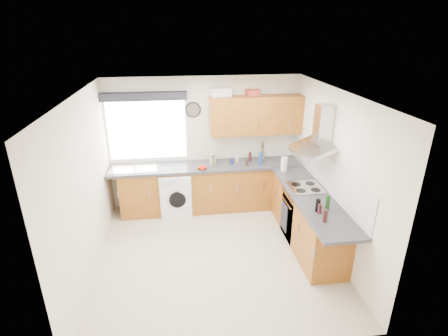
{
  "coord_description": "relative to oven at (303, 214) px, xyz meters",
  "views": [
    {
      "loc": [
        -0.48,
        -4.54,
        3.33
      ],
      "look_at": [
        0.25,
        0.85,
        1.1
      ],
      "focal_mm": 28.0,
      "sensor_mm": 36.0,
      "label": 1
    }
  ],
  "objects": [
    {
      "name": "wall_clock",
      "position": [
        -1.7,
        1.48,
        1.47
      ],
      "size": [
        0.3,
        0.04,
        0.3
      ],
      "primitive_type": "cylinder",
      "rotation": [
        1.57,
        0.0,
        0.0
      ],
      "color": "black",
      "rests_on": "wall_back"
    },
    {
      "name": "casserole",
      "position": [
        -1.2,
        1.42,
        1.8
      ],
      "size": [
        0.39,
        0.31,
        0.15
      ],
      "primitive_type": "cube",
      "rotation": [
        0.0,
        0.0,
        0.15
      ],
      "color": "white",
      "rests_on": "upper_cabinets"
    },
    {
      "name": "bottle_3",
      "position": [
        -0.11,
        -1.03,
        0.57
      ],
      "size": [
        0.06,
        0.06,
        0.17
      ],
      "primitive_type": "cylinder",
      "color": "#341612",
      "rests_on": "worktop_right"
    },
    {
      "name": "base_cab_back",
      "position": [
        -1.6,
        1.21,
        0.01
      ],
      "size": [
        3.0,
        0.58,
        0.86
      ],
      "primitive_type": "cube",
      "color": "brown",
      "rests_on": "ground_plane"
    },
    {
      "name": "jar_5",
      "position": [
        -1.34,
        1.39,
        0.57
      ],
      "size": [
        0.05,
        0.05,
        0.18
      ],
      "primitive_type": "cylinder",
      "color": "#B8A99D",
      "rests_on": "worktop_back"
    },
    {
      "name": "hob_plate",
      "position": [
        0.0,
        0.0,
        0.49
      ],
      "size": [
        0.52,
        0.52,
        0.01
      ],
      "primitive_type": "cube",
      "color": "#ABABAB",
      "rests_on": "worktop_right"
    },
    {
      "name": "jar_6",
      "position": [
        -0.75,
        1.08,
        0.54
      ],
      "size": [
        0.05,
        0.05,
        0.11
      ],
      "primitive_type": "cylinder",
      "color": "black",
      "rests_on": "worktop_back"
    },
    {
      "name": "jar_0",
      "position": [
        -1.36,
        1.23,
        0.57
      ],
      "size": [
        0.04,
        0.04,
        0.18
      ],
      "primitive_type": "cylinder",
      "color": "#332A1C",
      "rests_on": "worktop_back"
    },
    {
      "name": "bottle_0",
      "position": [
        0.04,
        -0.74,
        0.6
      ],
      "size": [
        0.07,
        0.07,
        0.23
      ],
      "primitive_type": "cylinder",
      "color": "#193B15",
      "rests_on": "worktop_right"
    },
    {
      "name": "bottle_2",
      "position": [
        -0.1,
        -0.81,
        0.56
      ],
      "size": [
        0.06,
        0.06,
        0.14
      ],
      "primitive_type": "cylinder",
      "color": "#3D151B",
      "rests_on": "worktop_right"
    },
    {
      "name": "ceiling",
      "position": [
        -1.5,
        -0.3,
        2.08
      ],
      "size": [
        3.6,
        3.6,
        0.02
      ],
      "primitive_type": "cube",
      "color": "white",
      "rests_on": "wall_back"
    },
    {
      "name": "wall_right",
      "position": [
        0.3,
        -0.3,
        0.82
      ],
      "size": [
        0.02,
        3.6,
        2.5
      ],
      "primitive_type": "cube",
      "color": "silver",
      "rests_on": "ground_plane"
    },
    {
      "name": "utensil_pot",
      "position": [
        -0.38,
        1.4,
        0.56
      ],
      "size": [
        0.12,
        0.12,
        0.14
      ],
      "primitive_type": "cylinder",
      "rotation": [
        0.0,
        0.0,
        -0.14
      ],
      "color": "gray",
      "rests_on": "worktop_back"
    },
    {
      "name": "jar_9",
      "position": [
        -1.36,
        1.21,
        0.54
      ],
      "size": [
        0.05,
        0.05,
        0.11
      ],
      "primitive_type": "cylinder",
      "color": "olive",
      "rests_on": "worktop_back"
    },
    {
      "name": "storage_box",
      "position": [
        -0.61,
        1.42,
        1.78
      ],
      "size": [
        0.27,
        0.24,
        0.1
      ],
      "primitive_type": "cube",
      "rotation": [
        0.0,
        0.0,
        0.28
      ],
      "color": "#C64736",
      "rests_on": "upper_cabinets"
    },
    {
      "name": "jar_3",
      "position": [
        -1.02,
        1.2,
        0.54
      ],
      "size": [
        0.06,
        0.06,
        0.11
      ],
      "primitive_type": "cylinder",
      "color": "navy",
      "rests_on": "worktop_back"
    },
    {
      "name": "kitchen_roll",
      "position": [
        -0.14,
        0.75,
        0.61
      ],
      "size": [
        0.15,
        0.15,
        0.25
      ],
      "primitive_type": "cylinder",
      "rotation": [
        0.0,
        0.0,
        -0.32
      ],
      "color": "white",
      "rests_on": "worktop_right"
    },
    {
      "name": "base_cab_right",
      "position": [
        0.01,
        -0.15,
        0.01
      ],
      "size": [
        0.58,
        2.1,
        0.86
      ],
      "primitive_type": "cube",
      "color": "brown",
      "rests_on": "ground_plane"
    },
    {
      "name": "oven",
      "position": [
        0.0,
        0.0,
        0.0
      ],
      "size": [
        0.56,
        0.58,
        0.85
      ],
      "primitive_type": "cube",
      "color": "black",
      "rests_on": "ground_plane"
    },
    {
      "name": "upper_cabinets",
      "position": [
        -0.55,
        1.32,
        1.38
      ],
      "size": [
        1.7,
        0.35,
        0.7
      ],
      "primitive_type": "cube",
      "color": "brown",
      "rests_on": "wall_back"
    },
    {
      "name": "worktop_back",
      "position": [
        -1.5,
        1.2,
        0.46
      ],
      "size": [
        3.6,
        0.62,
        0.05
      ],
      "primitive_type": "cube",
      "color": "#2E2E31",
      "rests_on": "base_cab_back"
    },
    {
      "name": "wall_front",
      "position": [
        -1.5,
        -2.1,
        0.82
      ],
      "size": [
        3.6,
        0.02,
        2.5
      ],
      "primitive_type": "cube",
      "color": "silver",
      "rests_on": "ground_plane"
    },
    {
      "name": "splashback",
      "position": [
        0.29,
        0.0,
        0.75
      ],
      "size": [
        0.01,
        3.0,
        0.54
      ],
      "primitive_type": "cube",
      "color": "white",
      "rests_on": "wall_right"
    },
    {
      "name": "extractor_hood",
      "position": [
        0.1,
        -0.0,
        1.34
      ],
      "size": [
        0.52,
        0.78,
        0.66
      ],
      "primitive_type": null,
      "color": "#ABABAB",
      "rests_on": "wall_right"
    },
    {
      "name": "window",
      "position": [
        -2.55,
        1.49,
        1.12
      ],
      "size": [
        1.4,
        0.02,
        1.1
      ],
      "primitive_type": "cube",
      "color": "white",
      "rests_on": "wall_back"
    },
    {
      "name": "wall_left",
      "position": [
        -3.3,
        -0.3,
        0.82
      ],
      "size": [
        0.02,
        3.6,
        2.5
      ],
      "primitive_type": "cube",
      "color": "silver",
      "rests_on": "ground_plane"
    },
    {
      "name": "jar_8",
      "position": [
        -0.9,
        1.26,
        0.55
      ],
      "size": [
        0.07,
        0.07,
        0.13
      ],
      "primitive_type": "cylinder",
      "color": "#B8B29D",
      "rests_on": "worktop_back"
    },
    {
      "name": "washing_machine",
      "position": [
        -2.06,
        1.1,
        -0.01
      ],
      "size": [
        0.63,
        0.61,
        0.83
      ],
      "primitive_type": "cube",
      "rotation": [
        0.0,
        0.0,
        -0.12
      ],
      "color": "white",
      "rests_on": "ground_plane"
    },
    {
      "name": "jar_2",
      "position": [
        -0.64,
        1.31,
        0.57
      ],
      "size": [
        0.06,
        0.06,
        0.17
      ],
      "primitive_type": "cylinder",
      "color": "#401718",
      "rests_on": "worktop_back"
    },
    {
      "name": "bottle_1",
      "position": [
        -0.11,
        -0.75,
        0.58
      ],
      "size": [
        0.07,
        0.07,
        0.18
      ],
      "primitive_type": "cylinder",
      "color": "black",
      "rests_on": "worktop_right"
    },
    {
      "name": "wall_back",
      "position": [
        -1.5,
        1.5,
        0.82
      ],
      "size": [
        3.6,
        0.02,
        2.5
      ],
      "primitive_type": "cube",
      "color": "silver",
      "rests_on": "ground_plane"
    },
    {
      "name": "jar_7",
      "position": [
        -0.48,
        1.12,
        0.6
      ],
      "size": [
        0.07,
        0.07,
        0.22
      ],
      "primitive_type": "cylinder",
      "color": "navy",
      "rests_on": "worktop_back"
    },
    {
      "name": "base_cab_corner",
      "position": [
        0.0,
        1.2,
        0.01
      ],
      "size": [
        0.6,
        0.6,
        0.86
      ],
      "primitive_type": "cube",
      "color": "brown",
      "rests_on": "ground_plane"
    },
    {
      "name": "tomato_cluster",
      "position": [
        -1.59,
        1.0,
        0.52
      ],
      "size": [
        0.18,
        0.18,
        0.07
      ],
      "primitive_type": null,
      "rotation": [
        0.0,
        0.0,
        0.19
      ],
      "color": "#BC2108",
      "rests_on": "worktop_back"
    },
    {
      "name": "jar_1",
      "position": [
        -1.41,
        1.15,
        0.6
      ],
      "size": [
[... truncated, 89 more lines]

